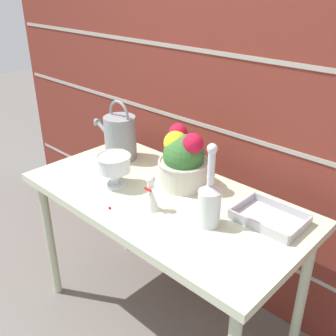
# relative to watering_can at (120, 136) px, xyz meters

# --- Properties ---
(ground_plane) EXTENTS (12.00, 12.00, 0.00)m
(ground_plane) POSITION_rel_watering_can_xyz_m (0.43, -0.13, -0.86)
(ground_plane) COLOR slate
(brick_wall) EXTENTS (3.60, 0.08, 2.20)m
(brick_wall) POSITION_rel_watering_can_xyz_m (0.43, 0.33, 0.24)
(brick_wall) COLOR maroon
(brick_wall) RESTS_ON ground_plane
(patio_table) EXTENTS (1.27, 0.64, 0.74)m
(patio_table) POSITION_rel_watering_can_xyz_m (0.43, -0.13, -0.19)
(patio_table) COLOR beige
(patio_table) RESTS_ON ground_plane
(watering_can) EXTENTS (0.31, 0.16, 0.31)m
(watering_can) POSITION_rel_watering_can_xyz_m (0.00, 0.00, 0.00)
(watering_can) COLOR gray
(watering_can) RESTS_ON patio_table
(crystal_pedestal_bowl) EXTENTS (0.16, 0.16, 0.15)m
(crystal_pedestal_bowl) POSITION_rel_watering_can_xyz_m (0.21, -0.21, -0.02)
(crystal_pedestal_bowl) COLOR silver
(crystal_pedestal_bowl) RESTS_ON patio_table
(flower_planter) EXTENTS (0.23, 0.23, 0.27)m
(flower_planter) POSITION_rel_watering_can_xyz_m (0.43, 0.00, 0.01)
(flower_planter) COLOR beige
(flower_planter) RESTS_ON patio_table
(glass_decanter) EXTENTS (0.09, 0.09, 0.33)m
(glass_decanter) POSITION_rel_watering_can_xyz_m (0.71, -0.17, -0.01)
(glass_decanter) COLOR silver
(glass_decanter) RESTS_ON patio_table
(figurine_vase) EXTENTS (0.07, 0.07, 0.15)m
(figurine_vase) POSITION_rel_watering_can_xyz_m (0.47, -0.24, -0.06)
(figurine_vase) COLOR white
(figurine_vase) RESTS_ON patio_table
(wire_tray) EXTENTS (0.26, 0.19, 0.04)m
(wire_tray) POSITION_rel_watering_can_xyz_m (0.87, 0.01, -0.11)
(wire_tray) COLOR #B7B7BC
(wire_tray) RESTS_ON patio_table
(fallen_petal) EXTENTS (0.01, 0.01, 0.01)m
(fallen_petal) POSITION_rel_watering_can_xyz_m (0.35, -0.36, -0.11)
(fallen_petal) COLOR red
(fallen_petal) RESTS_ON patio_table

